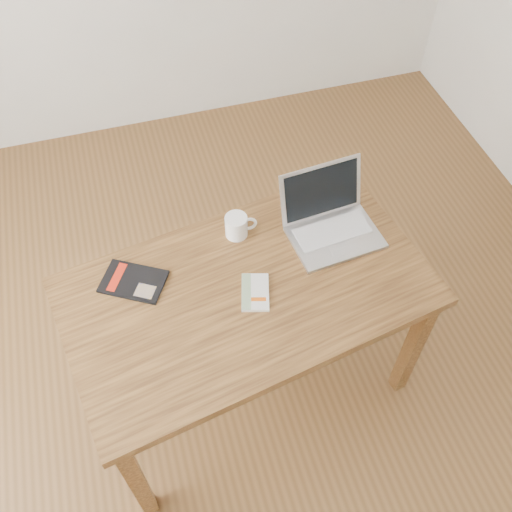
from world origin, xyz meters
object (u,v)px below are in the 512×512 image
object	(u,v)px
desk	(248,302)
black_guidebook	(133,281)
laptop	(330,220)
white_guidebook	(255,292)
coffee_mug	(237,226)

from	to	relation	value
desk	black_guidebook	xyz separation A→B (m)	(-0.39, 0.14, 0.10)
laptop	desk	bearing A→B (deg)	-159.86
desk	black_guidebook	size ratio (longest dim) A/B	5.28
desk	white_guidebook	xyz separation A→B (m)	(0.02, -0.03, 0.10)
desk	coffee_mug	distance (m)	0.30
white_guidebook	laptop	world-z (taller)	laptop
black_guidebook	coffee_mug	world-z (taller)	coffee_mug
desk	white_guidebook	bearing A→B (deg)	-63.93
laptop	coffee_mug	world-z (taller)	laptop
desk	black_guidebook	world-z (taller)	black_guidebook
laptop	white_guidebook	bearing A→B (deg)	-155.22
white_guidebook	black_guidebook	xyz separation A→B (m)	(-0.41, 0.17, -0.00)
white_guidebook	black_guidebook	size ratio (longest dim) A/B	0.67
white_guidebook	coffee_mug	distance (m)	0.29
desk	laptop	bearing A→B (deg)	15.54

